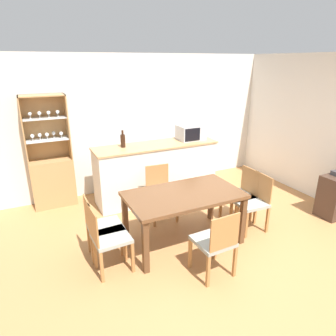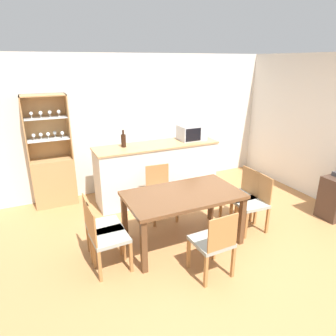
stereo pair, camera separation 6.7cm
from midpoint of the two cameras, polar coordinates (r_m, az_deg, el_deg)
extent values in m
plane|color=#B27A47|center=(4.24, 9.23, -15.29)|extent=(18.00, 18.00, 0.00)
cube|color=silver|center=(5.92, -4.78, 8.58)|extent=(6.80, 0.06, 2.55)
cube|color=silver|center=(5.46, -2.58, -0.84)|extent=(2.18, 0.59, 1.00)
cube|color=tan|center=(5.30, -2.67, 4.36)|extent=(2.21, 0.62, 0.03)
cube|color=tan|center=(5.60, -21.28, -2.61)|extent=(0.70, 0.35, 0.83)
cube|color=tan|center=(5.49, -22.69, 7.27)|extent=(0.70, 0.02, 1.08)
cube|color=tan|center=(5.32, -26.21, 6.40)|extent=(0.02, 0.35, 1.08)
cube|color=tan|center=(5.36, -18.92, 7.45)|extent=(0.02, 0.35, 1.08)
cube|color=tan|center=(5.25, -23.33, 12.59)|extent=(0.70, 0.35, 0.02)
cube|color=white|center=(5.37, -22.30, 5.03)|extent=(0.65, 0.31, 0.01)
cube|color=white|center=(5.30, -22.81, 8.76)|extent=(0.65, 0.31, 0.01)
cylinder|color=white|center=(5.33, -24.65, 4.70)|extent=(0.04, 0.04, 0.01)
cylinder|color=white|center=(5.33, -24.70, 5.02)|extent=(0.01, 0.01, 0.06)
sphere|color=white|center=(5.32, -24.78, 5.55)|extent=(0.06, 0.06, 0.06)
cylinder|color=white|center=(5.27, -25.06, 8.49)|extent=(0.04, 0.04, 0.01)
cylinder|color=white|center=(5.27, -25.11, 8.81)|extent=(0.01, 0.01, 0.06)
sphere|color=white|center=(5.26, -25.19, 9.36)|extent=(0.06, 0.06, 0.06)
cylinder|color=white|center=(5.35, -23.48, 4.92)|extent=(0.04, 0.04, 0.01)
cylinder|color=white|center=(5.35, -23.53, 5.24)|extent=(0.01, 0.01, 0.06)
sphere|color=white|center=(5.34, -23.60, 5.77)|extent=(0.06, 0.06, 0.06)
cylinder|color=white|center=(5.25, -23.54, 8.66)|extent=(0.04, 0.04, 0.01)
cylinder|color=white|center=(5.24, -23.58, 8.98)|extent=(0.01, 0.01, 0.06)
sphere|color=white|center=(5.24, -23.66, 9.53)|extent=(0.06, 0.06, 0.06)
cylinder|color=white|center=(5.35, -22.30, 5.07)|extent=(0.04, 0.04, 0.01)
cylinder|color=white|center=(5.34, -22.34, 5.38)|extent=(0.01, 0.01, 0.06)
sphere|color=white|center=(5.33, -22.41, 5.92)|extent=(0.06, 0.06, 0.06)
cylinder|color=white|center=(5.28, -22.05, 8.91)|extent=(0.04, 0.04, 0.01)
cylinder|color=white|center=(5.27, -22.09, 9.23)|extent=(0.01, 0.01, 0.06)
sphere|color=white|center=(5.26, -22.16, 9.78)|extent=(0.06, 0.06, 0.06)
cylinder|color=white|center=(5.42, -21.19, 5.39)|extent=(0.04, 0.04, 0.01)
cylinder|color=white|center=(5.41, -21.23, 5.70)|extent=(0.01, 0.01, 0.06)
sphere|color=white|center=(5.40, -21.30, 6.23)|extent=(0.06, 0.06, 0.06)
cylinder|color=white|center=(5.29, -20.54, 9.12)|extent=(0.04, 0.04, 0.01)
cylinder|color=white|center=(5.28, -20.58, 9.44)|extent=(0.01, 0.01, 0.06)
sphere|color=white|center=(5.28, -20.65, 9.99)|extent=(0.06, 0.06, 0.06)
cylinder|color=white|center=(5.34, -19.92, 5.36)|extent=(0.04, 0.04, 0.01)
cylinder|color=white|center=(5.34, -19.96, 5.67)|extent=(0.01, 0.01, 0.06)
sphere|color=white|center=(5.33, -20.02, 6.21)|extent=(0.06, 0.06, 0.06)
cube|color=brown|center=(4.03, 2.55, -5.14)|extent=(1.55, 0.89, 0.05)
cube|color=brown|center=(3.66, -4.84, -14.80)|extent=(0.07, 0.07, 0.70)
cube|color=brown|center=(4.29, 13.53, -9.72)|extent=(0.07, 0.07, 0.70)
cube|color=brown|center=(4.28, -8.60, -9.43)|extent=(0.07, 0.07, 0.70)
cube|color=brown|center=(4.83, 7.85, -5.82)|extent=(0.07, 0.07, 0.70)
cube|color=#999E93|center=(4.62, 14.98, -6.46)|extent=(0.44, 0.44, 0.05)
cube|color=#A8703D|center=(4.64, 17.19, -3.49)|extent=(0.04, 0.39, 0.40)
cube|color=#A8703D|center=(4.48, 14.25, -10.50)|extent=(0.04, 0.04, 0.41)
cube|color=#A8703D|center=(4.75, 11.51, -8.46)|extent=(0.04, 0.04, 0.41)
cube|color=#A8703D|center=(4.70, 18.00, -9.38)|extent=(0.04, 0.04, 0.41)
cube|color=#A8703D|center=(4.95, 15.17, -7.52)|extent=(0.04, 0.04, 0.41)
cube|color=#999E93|center=(3.64, 8.02, -13.59)|extent=(0.43, 0.43, 0.05)
cube|color=#A8703D|center=(3.38, 10.21, -12.03)|extent=(0.39, 0.03, 0.40)
cube|color=#A8703D|center=(3.80, 3.71, -15.89)|extent=(0.04, 0.04, 0.41)
cube|color=#A8703D|center=(3.98, 8.52, -14.27)|extent=(0.04, 0.04, 0.41)
cube|color=#A8703D|center=(3.55, 7.07, -18.97)|extent=(0.04, 0.04, 0.41)
cube|color=#A8703D|center=(3.75, 12.07, -17.00)|extent=(0.04, 0.04, 0.41)
cube|color=#999E93|center=(4.80, 12.94, -5.24)|extent=(0.42, 0.42, 0.05)
cube|color=#A8703D|center=(4.83, 14.99, -2.34)|extent=(0.02, 0.39, 0.40)
cube|color=#A8703D|center=(4.66, 12.36, -9.11)|extent=(0.04, 0.04, 0.41)
cube|color=#A8703D|center=(4.92, 9.62, -7.27)|extent=(0.04, 0.04, 0.41)
cube|color=#A8703D|center=(4.88, 15.88, -8.01)|extent=(0.04, 0.04, 0.41)
cube|color=#A8703D|center=(5.14, 13.08, -6.32)|extent=(0.04, 0.04, 0.41)
cube|color=#999E93|center=(4.74, -1.64, -5.00)|extent=(0.45, 0.45, 0.05)
cube|color=#A8703D|center=(4.83, -2.49, -1.67)|extent=(0.39, 0.05, 0.40)
cube|color=#A8703D|center=(4.75, 1.35, -8.03)|extent=(0.04, 0.04, 0.41)
cube|color=#A8703D|center=(4.63, -3.03, -8.83)|extent=(0.04, 0.04, 0.41)
cube|color=#A8703D|center=(5.06, -0.34, -6.16)|extent=(0.04, 0.04, 0.41)
cube|color=#A8703D|center=(4.95, -4.45, -6.86)|extent=(0.04, 0.04, 0.41)
cube|color=#999E93|center=(3.95, -12.32, -10.92)|extent=(0.42, 0.42, 0.05)
cube|color=#A8703D|center=(3.82, -15.51, -8.56)|extent=(0.02, 0.39, 0.40)
cube|color=#A8703D|center=(4.26, -10.18, -11.87)|extent=(0.04, 0.04, 0.41)
cube|color=#A8703D|center=(3.96, -8.65, -14.55)|extent=(0.04, 0.04, 0.41)
cube|color=#A8703D|center=(4.20, -15.28, -12.81)|extent=(0.04, 0.04, 0.41)
cube|color=#A8703D|center=(3.89, -14.19, -15.63)|extent=(0.04, 0.04, 0.41)
cube|color=#999E93|center=(3.73, -11.29, -12.85)|extent=(0.44, 0.44, 0.05)
cube|color=#A8703D|center=(3.58, -14.64, -10.52)|extent=(0.04, 0.39, 0.40)
cube|color=#A8703D|center=(4.05, -9.30, -13.66)|extent=(0.04, 0.04, 0.41)
cube|color=#A8703D|center=(3.76, -7.27, -16.54)|extent=(0.04, 0.04, 0.41)
cube|color=#A8703D|center=(3.97, -14.62, -14.85)|extent=(0.04, 0.04, 0.41)
cube|color=#A8703D|center=(3.67, -13.05, -17.94)|extent=(0.04, 0.04, 0.41)
cube|color=#B7BABF|center=(5.60, 4.03, 6.79)|extent=(0.48, 0.35, 0.27)
cube|color=black|center=(5.42, 4.35, 6.34)|extent=(0.30, 0.01, 0.23)
cylinder|color=black|center=(5.15, -8.95, 5.11)|extent=(0.08, 0.08, 0.22)
cylinder|color=black|center=(5.11, -9.04, 6.71)|extent=(0.03, 0.03, 0.08)
camera|label=1|loc=(0.03, -90.41, -0.15)|focal=32.00mm
camera|label=2|loc=(0.03, 89.59, 0.15)|focal=32.00mm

